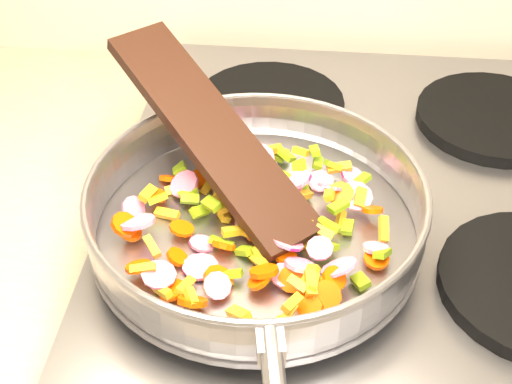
{
  "coord_description": "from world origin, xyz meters",
  "views": [
    {
      "loc": [
        -0.78,
        1.05,
        1.45
      ],
      "look_at": [
        -0.83,
        1.56,
        1.01
      ],
      "focal_mm": 50.0,
      "sensor_mm": 36.0,
      "label": 1
    }
  ],
  "objects": [
    {
      "name": "cooktop",
      "position": [
        -0.7,
        1.67,
        0.92
      ],
      "size": [
        0.6,
        0.6,
        0.04
      ],
      "primitive_type": "cube",
      "color": "#939399",
      "rests_on": "counter_top"
    },
    {
      "name": "grate_fl",
      "position": [
        -0.84,
        1.52,
        0.95
      ],
      "size": [
        0.19,
        0.19,
        0.02
      ],
      "primitive_type": "cylinder",
      "color": "black",
      "rests_on": "cooktop"
    },
    {
      "name": "grate_bl",
      "position": [
        -0.84,
        1.81,
        0.95
      ],
      "size": [
        0.19,
        0.19,
        0.02
      ],
      "primitive_type": "cylinder",
      "color": "black",
      "rests_on": "cooktop"
    },
    {
      "name": "grate_br",
      "position": [
        -0.56,
        1.81,
        0.95
      ],
      "size": [
        0.19,
        0.19,
        0.02
      ],
      "primitive_type": "cylinder",
      "color": "black",
      "rests_on": "cooktop"
    },
    {
      "name": "saute_pan",
      "position": [
        -0.83,
        1.56,
        0.99
      ],
      "size": [
        0.37,
        0.54,
        0.06
      ],
      "rotation": [
        0.0,
        0.0,
        0.16
      ],
      "color": "#9E9EA5",
      "rests_on": "grate_fl"
    },
    {
      "name": "vegetable_heap",
      "position": [
        -0.83,
        1.55,
        0.98
      ],
      "size": [
        0.27,
        0.26,
        0.04
      ],
      "color": "#DB1563",
      "rests_on": "saute_pan"
    },
    {
      "name": "wooden_spatula",
      "position": [
        -0.89,
        1.63,
        1.03
      ],
      "size": [
        0.25,
        0.26,
        0.11
      ],
      "primitive_type": "cube",
      "rotation": [
        0.0,
        -0.33,
        2.32
      ],
      "color": "black",
      "rests_on": "saute_pan"
    }
  ]
}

